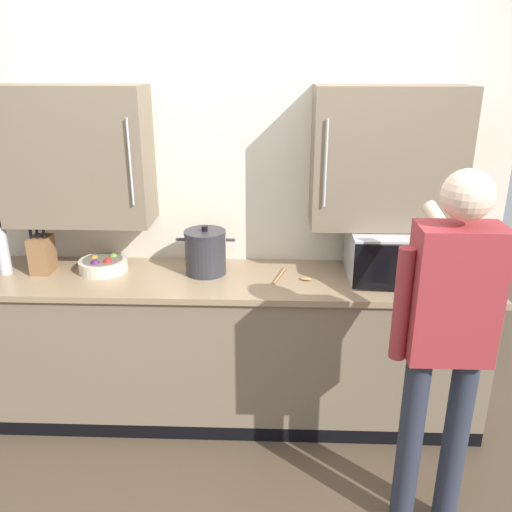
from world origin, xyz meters
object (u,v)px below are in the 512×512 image
fruit_bowl (103,264)px  person_figure (446,332)px  microwave_oven (394,255)px  knife_block (42,254)px  stock_pot (205,252)px  wooden_spoon (292,277)px  thermos_flask (2,247)px

fruit_bowl → person_figure: 1.94m
microwave_oven → knife_block: 2.02m
stock_pot → fruit_bowl: bearing=179.4°
microwave_oven → fruit_bowl: bearing=178.8°
wooden_spoon → microwave_oven: bearing=3.9°
fruit_bowl → knife_block: 0.35m
person_figure → wooden_spoon: bearing=127.2°
thermos_flask → wooden_spoon: 1.67m
knife_block → person_figure: size_ratio=0.18×
stock_pot → wooden_spoon: (0.50, -0.07, -0.12)m
thermos_flask → knife_block: (0.21, 0.03, -0.05)m
microwave_oven → knife_block: knife_block is taller
stock_pot → person_figure: (1.12, -0.88, -0.02)m
microwave_oven → fruit_bowl: size_ratio=1.97×
knife_block → person_figure: person_figure is taller
stock_pot → knife_block: (-0.95, -0.02, -0.02)m
thermos_flask → fruit_bowl: 0.57m
microwave_oven → fruit_bowl: (-1.68, 0.04, -0.10)m
wooden_spoon → knife_block: knife_block is taller
wooden_spoon → person_figure: bearing=-52.8°
stock_pot → fruit_bowl: (-0.61, 0.01, -0.09)m
thermos_flask → stock_pot: bearing=2.6°
microwave_oven → thermos_flask: (-2.23, -0.02, 0.02)m
thermos_flask → wooden_spoon: size_ratio=1.33×
thermos_flask → fruit_bowl: thermos_flask is taller
fruit_bowl → knife_block: (-0.34, -0.03, 0.07)m
knife_block → person_figure: 2.24m
stock_pot → wooden_spoon: bearing=-7.7°
microwave_oven → stock_pot: bearing=178.4°
thermos_flask → microwave_oven: bearing=0.6°
thermos_flask → person_figure: person_figure is taller
wooden_spoon → fruit_bowl: bearing=176.2°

